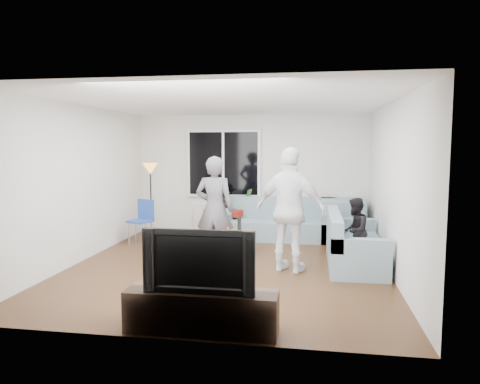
% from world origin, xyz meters
% --- Properties ---
extents(floor, '(5.00, 5.50, 0.04)m').
position_xyz_m(floor, '(0.00, 0.00, -0.02)').
color(floor, '#56351C').
rests_on(floor, ground).
extents(ceiling, '(5.00, 5.50, 0.04)m').
position_xyz_m(ceiling, '(0.00, 0.00, 2.62)').
color(ceiling, white).
rests_on(ceiling, ground).
extents(wall_back, '(5.00, 0.04, 2.60)m').
position_xyz_m(wall_back, '(0.00, 2.77, 1.30)').
color(wall_back, silver).
rests_on(wall_back, ground).
extents(wall_front, '(5.00, 0.04, 2.60)m').
position_xyz_m(wall_front, '(0.00, -2.77, 1.30)').
color(wall_front, silver).
rests_on(wall_front, ground).
extents(wall_left, '(0.04, 5.50, 2.60)m').
position_xyz_m(wall_left, '(-2.52, 0.00, 1.30)').
color(wall_left, silver).
rests_on(wall_left, ground).
extents(wall_right, '(0.04, 5.50, 2.60)m').
position_xyz_m(wall_right, '(2.52, 0.00, 1.30)').
color(wall_right, silver).
rests_on(wall_right, ground).
extents(window_frame, '(1.62, 0.06, 1.47)m').
position_xyz_m(window_frame, '(-0.60, 2.69, 1.55)').
color(window_frame, white).
rests_on(window_frame, wall_back).
extents(window_glass, '(1.50, 0.02, 1.35)m').
position_xyz_m(window_glass, '(-0.60, 2.65, 1.55)').
color(window_glass, black).
rests_on(window_glass, window_frame).
extents(window_mullion, '(0.05, 0.03, 1.35)m').
position_xyz_m(window_mullion, '(-0.60, 2.64, 1.55)').
color(window_mullion, white).
rests_on(window_mullion, window_frame).
extents(radiator, '(1.30, 0.12, 0.62)m').
position_xyz_m(radiator, '(-0.60, 2.65, 0.31)').
color(radiator, silver).
rests_on(radiator, floor).
extents(potted_plant, '(0.26, 0.24, 0.39)m').
position_xyz_m(potted_plant, '(-0.05, 2.62, 0.82)').
color(potted_plant, '#305E25').
rests_on(potted_plant, radiator).
extents(vase, '(0.20, 0.20, 0.16)m').
position_xyz_m(vase, '(-0.86, 2.62, 0.70)').
color(vase, silver).
rests_on(vase, radiator).
extents(sofa_back_section, '(2.30, 0.85, 0.85)m').
position_xyz_m(sofa_back_section, '(0.65, 2.27, 0.42)').
color(sofa_back_section, gray).
rests_on(sofa_back_section, floor).
extents(sofa_right_section, '(2.00, 0.85, 0.85)m').
position_xyz_m(sofa_right_section, '(2.02, 0.47, 0.42)').
color(sofa_right_section, gray).
rests_on(sofa_right_section, floor).
extents(sofa_corner, '(0.85, 0.85, 0.85)m').
position_xyz_m(sofa_corner, '(1.93, 2.27, 0.42)').
color(sofa_corner, gray).
rests_on(sofa_corner, floor).
extents(cushion_yellow, '(0.46, 0.42, 0.14)m').
position_xyz_m(cushion_yellow, '(-0.76, 2.25, 0.51)').
color(cushion_yellow, '#BA821B').
rests_on(cushion_yellow, sofa_back_section).
extents(cushion_red, '(0.43, 0.39, 0.13)m').
position_xyz_m(cushion_red, '(-0.34, 2.33, 0.51)').
color(cushion_red, maroon).
rests_on(cushion_red, sofa_back_section).
extents(coffee_table, '(1.20, 0.82, 0.40)m').
position_xyz_m(coffee_table, '(-0.32, 0.97, 0.20)').
color(coffee_table, olive).
rests_on(coffee_table, floor).
extents(pitcher, '(0.17, 0.17, 0.17)m').
position_xyz_m(pitcher, '(-0.38, 0.99, 0.49)').
color(pitcher, maroon).
rests_on(pitcher, coffee_table).
extents(side_chair, '(0.51, 0.51, 0.86)m').
position_xyz_m(side_chair, '(-2.05, 1.45, 0.43)').
color(side_chair, '#244AA0').
rests_on(side_chair, floor).
extents(floor_lamp, '(0.32, 0.32, 1.56)m').
position_xyz_m(floor_lamp, '(-2.05, 2.08, 0.78)').
color(floor_lamp, orange).
rests_on(floor_lamp, floor).
extents(player_left, '(0.66, 0.45, 1.77)m').
position_xyz_m(player_left, '(-0.28, 0.33, 0.88)').
color(player_left, '#515055').
rests_on(player_left, floor).
extents(player_right, '(1.22, 0.82, 1.92)m').
position_xyz_m(player_right, '(1.00, -0.09, 0.96)').
color(player_right, white).
rests_on(player_right, floor).
extents(spectator_right, '(0.54, 0.62, 1.09)m').
position_xyz_m(spectator_right, '(2.02, 0.56, 0.55)').
color(spectator_right, black).
rests_on(spectator_right, floor).
extents(spectator_back, '(0.77, 0.53, 1.09)m').
position_xyz_m(spectator_back, '(-0.58, 2.30, 0.54)').
color(spectator_back, black).
rests_on(spectator_back, floor).
extents(tv_console, '(1.60, 0.40, 0.44)m').
position_xyz_m(tv_console, '(0.19, -2.50, 0.22)').
color(tv_console, '#332419').
rests_on(tv_console, floor).
extents(television, '(1.16, 0.15, 0.67)m').
position_xyz_m(television, '(0.19, -2.50, 0.77)').
color(television, black).
rests_on(television, tv_console).
extents(bottle_e, '(0.07, 0.07, 0.22)m').
position_xyz_m(bottle_e, '(0.01, 1.09, 0.51)').
color(bottle_e, black).
rests_on(bottle_e, coffee_table).
extents(bottle_b, '(0.08, 0.08, 0.23)m').
position_xyz_m(bottle_b, '(-0.48, 0.82, 0.52)').
color(bottle_b, '#167D20').
rests_on(bottle_b, coffee_table).
extents(bottle_c, '(0.07, 0.07, 0.19)m').
position_xyz_m(bottle_c, '(-0.23, 1.08, 0.50)').
color(bottle_c, '#33180B').
rests_on(bottle_c, coffee_table).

